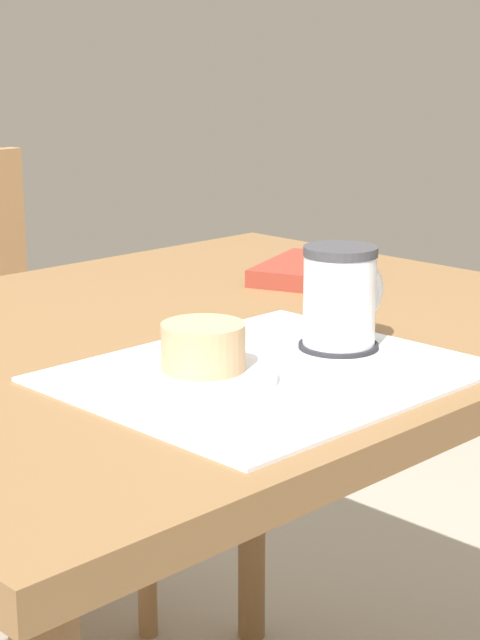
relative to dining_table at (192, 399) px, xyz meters
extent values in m
cylinder|color=brown|center=(0.45, 0.34, -0.30)|extent=(0.05, 0.05, 0.71)
cube|color=brown|center=(0.00, 0.00, 0.07)|extent=(1.01, 0.79, 0.04)
cylinder|color=#997047|center=(0.31, 0.48, -0.44)|extent=(0.04, 0.04, 0.42)
cylinder|color=#997047|center=(0.31, 0.83, -0.44)|extent=(0.04, 0.04, 0.42)
cube|color=#997047|center=(0.13, 0.65, -0.21)|extent=(0.43, 0.43, 0.04)
cube|color=white|center=(-0.08, -0.20, 0.09)|extent=(0.39, 0.33, 0.00)
cylinder|color=white|center=(-0.15, -0.18, 0.10)|extent=(0.14, 0.14, 0.01)
cylinder|color=tan|center=(-0.15, -0.18, 0.13)|extent=(0.08, 0.08, 0.05)
cylinder|color=#232328|center=(0.04, -0.20, 0.10)|extent=(0.09, 0.09, 0.00)
cylinder|color=white|center=(0.04, -0.20, 0.15)|extent=(0.08, 0.08, 0.10)
cylinder|color=#3D3D42|center=(0.04, -0.20, 0.20)|extent=(0.08, 0.08, 0.01)
torus|color=white|center=(0.08, -0.20, 0.15)|extent=(0.06, 0.01, 0.06)
cube|color=maroon|center=(0.29, 0.07, 0.10)|extent=(0.21, 0.18, 0.02)
camera|label=1|loc=(-0.82, -0.91, 0.42)|focal=60.00mm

